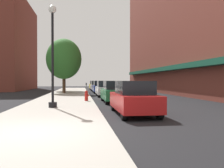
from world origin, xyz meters
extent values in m
plane|color=black|center=(4.00, 18.00, 0.00)|extent=(90.00, 90.00, 0.00)
cube|color=#A8A399|center=(0.00, 19.00, 0.06)|extent=(4.80, 50.00, 0.12)
cube|color=brown|center=(15.00, 22.00, 11.75)|extent=(6.00, 40.00, 23.49)
cube|color=#144C38|center=(11.65, 22.00, 3.10)|extent=(0.90, 34.00, 0.50)
cube|color=brown|center=(-11.00, 37.00, 7.99)|extent=(6.00, 18.00, 15.97)
cylinder|color=black|center=(-0.19, 6.61, 0.27)|extent=(0.48, 0.48, 0.30)
cylinder|color=black|center=(-0.19, 6.61, 3.02)|extent=(0.14, 0.14, 5.20)
sphere|color=silver|center=(-0.19, 6.61, 5.80)|extent=(0.44, 0.44, 0.44)
cylinder|color=red|center=(1.85, 10.72, 0.43)|extent=(0.26, 0.26, 0.62)
sphere|color=red|center=(1.85, 10.72, 0.79)|extent=(0.24, 0.24, 0.24)
cylinder|color=red|center=(1.99, 10.72, 0.52)|extent=(0.12, 0.10, 0.10)
cylinder|color=slate|center=(2.05, 18.47, 0.65)|extent=(0.06, 0.06, 1.05)
cube|color=#33383D|center=(2.05, 18.47, 1.30)|extent=(0.14, 0.09, 0.26)
cylinder|color=#422D1E|center=(-0.65, 22.83, 1.44)|extent=(0.40, 0.40, 2.64)
ellipsoid|color=#2D6B28|center=(-0.65, 22.83, 4.42)|extent=(4.43, 4.43, 5.09)
cylinder|color=#4C3823|center=(-1.03, 28.55, 1.47)|extent=(0.40, 0.40, 2.71)
ellipsoid|color=#2D6B28|center=(-1.03, 28.55, 4.46)|extent=(4.35, 4.35, 5.00)
cylinder|color=black|center=(3.22, 5.60, 0.32)|extent=(0.22, 0.64, 0.64)
cylinder|color=black|center=(4.78, 5.60, 0.32)|extent=(0.22, 0.64, 0.64)
cylinder|color=black|center=(3.22, 2.40, 0.32)|extent=(0.22, 0.64, 0.64)
cylinder|color=black|center=(4.78, 2.40, 0.32)|extent=(0.22, 0.64, 0.64)
cube|color=red|center=(4.00, 4.00, 0.64)|extent=(1.80, 4.30, 0.76)
cube|color=black|center=(4.00, 3.85, 1.34)|extent=(1.56, 2.20, 0.64)
cylinder|color=black|center=(3.22, 12.00, 0.32)|extent=(0.22, 0.64, 0.64)
cylinder|color=black|center=(4.78, 12.00, 0.32)|extent=(0.22, 0.64, 0.64)
cylinder|color=black|center=(3.22, 8.80, 0.32)|extent=(0.22, 0.64, 0.64)
cylinder|color=black|center=(4.78, 8.80, 0.32)|extent=(0.22, 0.64, 0.64)
cube|color=#196638|center=(4.00, 10.40, 0.64)|extent=(1.80, 4.30, 0.76)
cube|color=black|center=(4.00, 10.25, 1.34)|extent=(1.56, 2.20, 0.64)
cylinder|color=black|center=(3.22, 19.06, 0.32)|extent=(0.22, 0.64, 0.64)
cylinder|color=black|center=(4.78, 19.06, 0.32)|extent=(0.22, 0.64, 0.64)
cylinder|color=black|center=(3.22, 15.86, 0.32)|extent=(0.22, 0.64, 0.64)
cylinder|color=black|center=(4.78, 15.86, 0.32)|extent=(0.22, 0.64, 0.64)
cube|color=silver|center=(4.00, 17.46, 0.64)|extent=(1.80, 4.30, 0.76)
cube|color=black|center=(4.00, 17.31, 1.34)|extent=(1.56, 2.20, 0.64)
cylinder|color=black|center=(3.22, 25.77, 0.32)|extent=(0.22, 0.64, 0.64)
cylinder|color=black|center=(4.78, 25.77, 0.32)|extent=(0.22, 0.64, 0.64)
cylinder|color=black|center=(3.22, 22.57, 0.32)|extent=(0.22, 0.64, 0.64)
cylinder|color=black|center=(4.78, 22.57, 0.32)|extent=(0.22, 0.64, 0.64)
cube|color=#1E389E|center=(4.00, 24.17, 0.64)|extent=(1.80, 4.30, 0.76)
cube|color=black|center=(4.00, 24.02, 1.34)|extent=(1.56, 2.20, 0.64)
cylinder|color=black|center=(3.22, 32.53, 0.32)|extent=(0.22, 0.64, 0.64)
cylinder|color=black|center=(4.78, 32.53, 0.32)|extent=(0.22, 0.64, 0.64)
cylinder|color=black|center=(3.22, 29.33, 0.32)|extent=(0.22, 0.64, 0.64)
cylinder|color=black|center=(4.78, 29.33, 0.32)|extent=(0.22, 0.64, 0.64)
cube|color=#B2B2BA|center=(4.00, 30.93, 0.64)|extent=(1.80, 4.30, 0.76)
cube|color=black|center=(4.00, 30.78, 1.34)|extent=(1.56, 2.20, 0.64)
cylinder|color=black|center=(3.22, 38.27, 0.32)|extent=(0.22, 0.64, 0.64)
cylinder|color=black|center=(4.78, 38.27, 0.32)|extent=(0.22, 0.64, 0.64)
cylinder|color=black|center=(3.22, 35.07, 0.32)|extent=(0.22, 0.64, 0.64)
cylinder|color=black|center=(4.78, 35.07, 0.32)|extent=(0.22, 0.64, 0.64)
cube|color=gold|center=(4.00, 36.67, 0.64)|extent=(1.80, 4.30, 0.76)
cube|color=black|center=(4.00, 36.52, 1.34)|extent=(1.56, 2.20, 0.64)
camera|label=1|loc=(1.40, -7.26, 1.67)|focal=37.43mm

